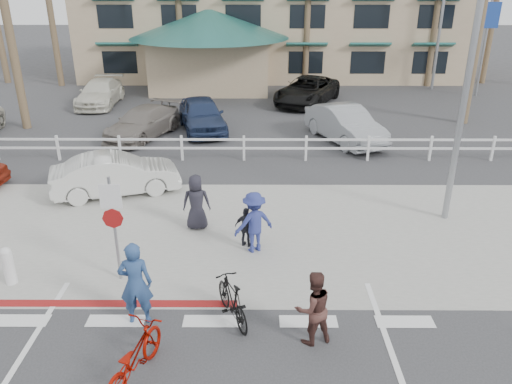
{
  "coord_description": "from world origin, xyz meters",
  "views": [
    {
      "loc": [
        0.95,
        -7.83,
        6.59
      ],
      "look_at": [
        0.9,
        3.93,
        1.5
      ],
      "focal_mm": 35.0,
      "sensor_mm": 36.0,
      "label": 1
    }
  ],
  "objects_px": {
    "sign_post": "(114,224)",
    "bike_red": "(133,358)",
    "bike_black": "(232,300)",
    "car_white_sedan": "(116,175)"
  },
  "relations": [
    {
      "from": "sign_post",
      "to": "bike_red",
      "type": "height_order",
      "value": "sign_post"
    },
    {
      "from": "bike_black",
      "to": "sign_post",
      "type": "bearing_deg",
      "value": -53.22
    },
    {
      "from": "bike_black",
      "to": "car_white_sedan",
      "type": "distance_m",
      "value": 7.76
    },
    {
      "from": "bike_black",
      "to": "bike_red",
      "type": "bearing_deg",
      "value": 22.02
    },
    {
      "from": "bike_black",
      "to": "car_white_sedan",
      "type": "xyz_separation_m",
      "value": [
        -4.11,
        6.58,
        0.19
      ]
    },
    {
      "from": "sign_post",
      "to": "bike_black",
      "type": "relative_size",
      "value": 1.82
    },
    {
      "from": "bike_red",
      "to": "car_white_sedan",
      "type": "height_order",
      "value": "car_white_sedan"
    },
    {
      "from": "sign_post",
      "to": "car_white_sedan",
      "type": "bearing_deg",
      "value": 105.29
    },
    {
      "from": "bike_red",
      "to": "bike_black",
      "type": "relative_size",
      "value": 1.18
    },
    {
      "from": "bike_red",
      "to": "bike_black",
      "type": "xyz_separation_m",
      "value": [
        1.64,
        1.71,
        -0.02
      ]
    }
  ]
}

